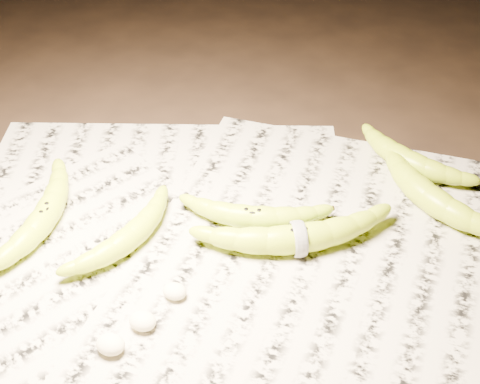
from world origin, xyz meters
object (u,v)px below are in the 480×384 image
(banana_left_b, at_px, (131,234))
(banana_upper_a, at_px, (429,195))
(banana_left_a, at_px, (44,215))
(banana_center, at_px, (253,215))
(banana_taped, at_px, (298,237))
(banana_upper_b, at_px, (407,158))

(banana_left_b, xyz_separation_m, banana_upper_a, (0.36, 0.21, 0.00))
(banana_left_a, xyz_separation_m, banana_left_b, (0.13, 0.01, -0.00))
(banana_center, bearing_deg, banana_taped, -31.19)
(banana_left_a, height_order, banana_upper_a, banana_upper_a)
(banana_left_b, height_order, banana_center, same)
(banana_left_a, bearing_deg, banana_left_b, -94.43)
(banana_left_a, distance_m, banana_upper_a, 0.54)
(banana_taped, height_order, banana_upper_a, same)
(banana_taped, distance_m, banana_upper_a, 0.21)
(banana_left_b, distance_m, banana_center, 0.17)
(banana_left_a, bearing_deg, banana_center, -77.23)
(banana_upper_a, distance_m, banana_upper_b, 0.09)
(banana_left_b, relative_size, banana_upper_a, 0.85)
(banana_upper_a, bearing_deg, banana_left_b, -112.23)
(banana_left_b, height_order, banana_upper_b, banana_upper_b)
(banana_center, distance_m, banana_upper_b, 0.27)
(banana_center, xyz_separation_m, banana_upper_a, (0.22, 0.12, 0.00))
(banana_taped, distance_m, banana_upper_b, 0.25)
(banana_left_b, height_order, banana_upper_a, banana_upper_a)
(banana_upper_b, bearing_deg, banana_left_b, -112.70)
(banana_left_b, bearing_deg, banana_taped, -56.58)
(banana_left_a, bearing_deg, banana_upper_b, -63.52)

